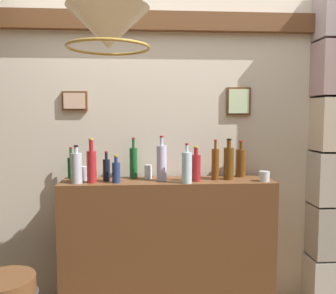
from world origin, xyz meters
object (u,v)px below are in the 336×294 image
at_px(liquor_bottle_vodka, 71,167).
at_px(liquor_bottle_port, 229,163).
at_px(liquor_bottle_rum, 162,163).
at_px(liquor_bottle_sherry, 241,162).
at_px(liquor_bottle_rye, 215,164).
at_px(liquor_bottle_mezcal, 76,168).
at_px(liquor_bottle_bourbon, 106,169).
at_px(liquor_bottle_brandy, 116,172).
at_px(liquor_bottle_tequila, 92,165).
at_px(liquor_bottle_amaro, 196,167).
at_px(glass_tumbler_shot, 148,172).
at_px(liquor_bottle_vermouth, 187,167).
at_px(glass_tumbler_rocks, 264,176).
at_px(pendant_lamp, 108,29).
at_px(glass_tumbler_highball, 84,173).
at_px(liquor_bottle_gin, 134,162).

distance_m(liquor_bottle_vodka, liquor_bottle_port, 1.18).
height_order(liquor_bottle_rum, liquor_bottle_sherry, liquor_bottle_rum).
bearing_deg(liquor_bottle_rye, liquor_bottle_mezcal, -175.80).
bearing_deg(liquor_bottle_rye, liquor_bottle_sherry, 27.66).
bearing_deg(liquor_bottle_bourbon, liquor_bottle_brandy, -44.83).
distance_m(liquor_bottle_brandy, liquor_bottle_tequila, 0.18).
distance_m(liquor_bottle_amaro, glass_tumbler_shot, 0.37).
xyz_separation_m(liquor_bottle_vermouth, glass_tumbler_rocks, (0.57, 0.03, -0.08)).
height_order(liquor_bottle_port, glass_tumbler_rocks, liquor_bottle_port).
height_order(liquor_bottle_rum, liquor_bottle_brandy, liquor_bottle_rum).
height_order(liquor_bottle_amaro, liquor_bottle_rye, liquor_bottle_rye).
bearing_deg(liquor_bottle_rye, liquor_bottle_vodka, 173.38).
bearing_deg(liquor_bottle_port, liquor_bottle_vodka, 174.29).
distance_m(liquor_bottle_mezcal, pendant_lamp, 1.03).
bearing_deg(liquor_bottle_sherry, liquor_bottle_port, -137.76).
bearing_deg(liquor_bottle_tequila, liquor_bottle_vodka, 134.49).
xyz_separation_m(liquor_bottle_amaro, liquor_bottle_port, (0.25, 0.05, 0.02)).
xyz_separation_m(liquor_bottle_brandy, pendant_lamp, (0.01, -0.54, 0.86)).
distance_m(liquor_bottle_sherry, liquor_bottle_bourbon, 1.03).
bearing_deg(glass_tumbler_highball, liquor_bottle_gin, 10.26).
bearing_deg(liquor_bottle_vodka, liquor_bottle_brandy, -29.50).
bearing_deg(liquor_bottle_mezcal, liquor_bottle_port, 4.18).
relative_size(liquor_bottle_amaro, liquor_bottle_brandy, 1.28).
bearing_deg(liquor_bottle_gin, liquor_bottle_vermouth, -31.26).
relative_size(liquor_bottle_port, liquor_bottle_gin, 0.98).
bearing_deg(glass_tumbler_highball, liquor_bottle_sherry, 3.49).
xyz_separation_m(liquor_bottle_vodka, liquor_bottle_tequila, (0.18, -0.18, 0.04)).
bearing_deg(liquor_bottle_rum, liquor_bottle_sherry, 12.24).
bearing_deg(glass_tumbler_highball, liquor_bottle_rye, -2.62).
relative_size(liquor_bottle_mezcal, glass_tumbler_rocks, 3.59).
relative_size(liquor_bottle_rye, liquor_bottle_gin, 0.96).
relative_size(liquor_bottle_vermouth, liquor_bottle_sherry, 1.00).
height_order(liquor_bottle_port, pendant_lamp, pendant_lamp).
bearing_deg(liquor_bottle_sherry, glass_tumbler_shot, -176.86).
relative_size(liquor_bottle_amaro, liquor_bottle_gin, 0.82).
bearing_deg(pendant_lamp, liquor_bottle_sherry, 37.91).
height_order(liquor_bottle_brandy, liquor_bottle_rye, liquor_bottle_rye).
distance_m(liquor_bottle_sherry, glass_tumbler_highball, 1.19).
height_order(liquor_bottle_mezcal, liquor_bottle_sherry, liquor_bottle_sherry).
distance_m(liquor_bottle_gin, glass_tumbler_rocks, 0.97).
bearing_deg(liquor_bottle_rye, glass_tumbler_highball, 177.38).
bearing_deg(pendant_lamp, glass_tumbler_shot, 72.45).
bearing_deg(liquor_bottle_vermouth, liquor_bottle_sherry, 27.84).
bearing_deg(liquor_bottle_mezcal, glass_tumbler_shot, 16.64).
distance_m(liquor_bottle_bourbon, liquor_bottle_gin, 0.22).
xyz_separation_m(liquor_bottle_amaro, liquor_bottle_gin, (-0.45, 0.16, 0.02)).
height_order(liquor_bottle_tequila, glass_tumbler_rocks, liquor_bottle_tequila).
distance_m(liquor_bottle_vermouth, liquor_bottle_rye, 0.26).
height_order(liquor_bottle_amaro, liquor_bottle_tequila, liquor_bottle_tequila).
bearing_deg(glass_tumbler_highball, liquor_bottle_vermouth, -12.60).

